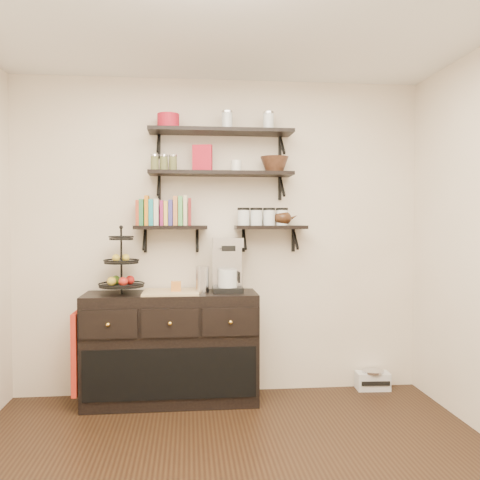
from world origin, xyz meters
name	(u,v)px	position (x,y,z in m)	size (l,w,h in m)	color
back_wall	(220,237)	(0.00, 1.75, 1.35)	(3.50, 0.02, 2.70)	white
shelf_top	(221,132)	(0.00, 1.62, 2.23)	(1.20, 0.27, 0.23)	black
shelf_mid	(221,174)	(0.00, 1.62, 1.88)	(1.20, 0.27, 0.23)	black
shelf_low_left	(171,228)	(-0.42, 1.63, 1.43)	(0.60, 0.25, 0.23)	black
shelf_low_right	(270,228)	(0.42, 1.63, 1.43)	(0.60, 0.25, 0.23)	black
cookbooks	(164,212)	(-0.47, 1.63, 1.57)	(0.43, 0.15, 0.26)	#AD4227
glass_canisters	(263,218)	(0.36, 1.63, 1.51)	(0.43, 0.10, 0.13)	silver
sideboard	(171,347)	(-0.42, 1.51, 0.45)	(1.40, 0.50, 0.92)	black
fruit_stand	(122,271)	(-0.81, 1.52, 1.08)	(0.36, 0.36, 0.53)	black
candle	(176,286)	(-0.38, 1.51, 0.96)	(0.08, 0.08, 0.08)	#BC6E2B
coffee_maker	(227,266)	(0.05, 1.55, 1.11)	(0.25, 0.23, 0.45)	black
thermal_carafe	(202,279)	(-0.16, 1.49, 1.01)	(0.11, 0.11, 0.22)	silver
apron	(77,352)	(-1.15, 1.41, 0.46)	(0.04, 0.27, 0.64)	#B62713
radio	(373,380)	(1.34, 1.65, 0.09)	(0.30, 0.20, 0.17)	silver
recipe_box	(202,158)	(-0.16, 1.61, 2.01)	(0.16, 0.06, 0.22)	#AD1326
walnut_bowl	(274,165)	(0.45, 1.61, 1.96)	(0.24, 0.24, 0.13)	black
ramekins	(236,166)	(0.13, 1.61, 1.95)	(0.09, 0.09, 0.10)	white
teapot	(283,217)	(0.53, 1.63, 1.52)	(0.20, 0.15, 0.15)	#382011
red_pot	(168,121)	(-0.44, 1.61, 2.31)	(0.18, 0.18, 0.12)	#AD1326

